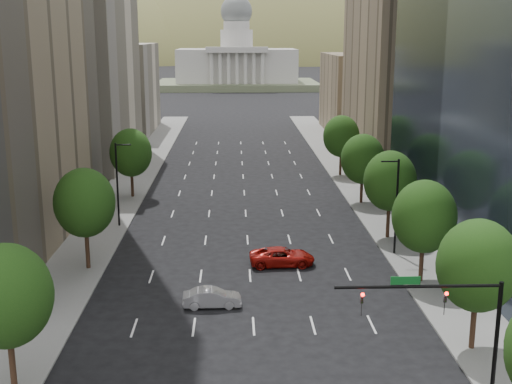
{
  "coord_description": "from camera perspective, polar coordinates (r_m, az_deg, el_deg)",
  "views": [
    {
      "loc": [
        -1.27,
        -2.81,
        19.91
      ],
      "look_at": [
        0.41,
        46.96,
        8.0
      ],
      "focal_mm": 46.43,
      "sensor_mm": 36.0,
      "label": 1
    }
  ],
  "objects": [
    {
      "name": "sidewalk_left",
      "position": [
        67.39,
        -14.07,
        -4.08
      ],
      "size": [
        6.0,
        200.0,
        0.15
      ],
      "primitive_type": "cube",
      "color": "slate",
      "rests_on": "ground"
    },
    {
      "name": "sidewalk_right",
      "position": [
        67.97,
        12.47,
        -3.84
      ],
      "size": [
        6.0,
        200.0,
        0.15
      ],
      "primitive_type": "cube",
      "color": "slate",
      "rests_on": "ground"
    },
    {
      "name": "midrise_cream_left",
      "position": [
        108.47,
        -14.88,
        11.74
      ],
      "size": [
        14.0,
        30.0,
        35.0
      ],
      "primitive_type": "cube",
      "color": "beige",
      "rests_on": "ground"
    },
    {
      "name": "filler_left",
      "position": [
        141.25,
        -11.73,
        8.74
      ],
      "size": [
        14.0,
        26.0,
        18.0
      ],
      "primitive_type": "cube",
      "color": "beige",
      "rests_on": "ground"
    },
    {
      "name": "parking_tan_right",
      "position": [
        106.23,
        12.61,
        10.49
      ],
      "size": [
        14.0,
        30.0,
        30.0
      ],
      "primitive_type": "cube",
      "color": "#8C7759",
      "rests_on": "ground"
    },
    {
      "name": "filler_right",
      "position": [
        138.84,
        9.08,
        8.36
      ],
      "size": [
        14.0,
        26.0,
        16.0
      ],
      "primitive_type": "cube",
      "color": "#8C7759",
      "rests_on": "ground"
    },
    {
      "name": "tree_right_1",
      "position": [
        44.04,
        18.58,
        -6.04
      ],
      "size": [
        5.2,
        5.2,
        8.75
      ],
      "color": "#382316",
      "rests_on": "ground"
    },
    {
      "name": "tree_right_2",
      "position": [
        54.95,
        14.29,
        -2.07
      ],
      "size": [
        5.2,
        5.2,
        8.61
      ],
      "color": "#382316",
      "rests_on": "ground"
    },
    {
      "name": "tree_right_3",
      "position": [
        66.14,
        11.47,
        0.94
      ],
      "size": [
        5.2,
        5.2,
        8.89
      ],
      "color": "#382316",
      "rests_on": "ground"
    },
    {
      "name": "tree_right_4",
      "position": [
        79.63,
        9.17,
        2.82
      ],
      "size": [
        5.2,
        5.2,
        8.46
      ],
      "color": "#382316",
      "rests_on": "ground"
    },
    {
      "name": "tree_right_5",
      "position": [
        95.12,
        7.36,
        4.78
      ],
      "size": [
        5.2,
        5.2,
        8.75
      ],
      "color": "#382316",
      "rests_on": "ground"
    },
    {
      "name": "tree_left_0",
      "position": [
        39.68,
        -20.73,
        -8.38
      ],
      "size": [
        5.2,
        5.2,
        8.75
      ],
      "color": "#382316",
      "rests_on": "ground"
    },
    {
      "name": "tree_left_1",
      "position": [
        57.97,
        -14.56,
        -0.91
      ],
      "size": [
        5.2,
        5.2,
        8.97
      ],
      "color": "#382316",
      "rests_on": "ground"
    },
    {
      "name": "tree_left_2",
      "position": [
        83.04,
        -10.74,
        3.34
      ],
      "size": [
        5.2,
        5.2,
        8.68
      ],
      "color": "#382316",
      "rests_on": "ground"
    },
    {
      "name": "streetlight_rn",
      "position": [
        61.52,
        11.96,
        -1.02
      ],
      "size": [
        1.7,
        0.2,
        9.0
      ],
      "color": "black",
      "rests_on": "ground"
    },
    {
      "name": "streetlight_ln",
      "position": [
        70.52,
        -11.82,
        0.83
      ],
      "size": [
        1.7,
        0.2,
        9.0
      ],
      "color": "black",
      "rests_on": "ground"
    },
    {
      "name": "traffic_signal",
      "position": [
        37.85,
        16.66,
        -10.06
      ],
      "size": [
        9.12,
        0.4,
        7.38
      ],
      "color": "black",
      "rests_on": "ground"
    },
    {
      "name": "capitol",
      "position": [
        252.77,
        -1.67,
        10.88
      ],
      "size": [
        60.0,
        40.0,
        35.2
      ],
      "color": "#596647",
      "rests_on": "ground"
    },
    {
      "name": "foothills",
      "position": [
        606.03,
        1.5,
        7.98
      ],
      "size": [
        720.0,
        413.0,
        263.0
      ],
      "color": "olive",
      "rests_on": "ground"
    },
    {
      "name": "car_silver",
      "position": [
        50.15,
        -3.81,
        -9.08
      ],
      "size": [
        4.42,
        1.69,
        1.44
      ],
      "primitive_type": "imported",
      "rotation": [
        0.0,
        0.0,
        1.61
      ],
      "color": "#959499",
      "rests_on": "ground"
    },
    {
      "name": "car_red_far",
      "position": [
        58.64,
        2.26,
        -5.58
      ],
      "size": [
        5.84,
        2.88,
        1.59
      ],
      "primitive_type": "imported",
      "rotation": [
        0.0,
        0.0,
        1.61
      ],
      "color": "#9C100B",
      "rests_on": "ground"
    }
  ]
}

